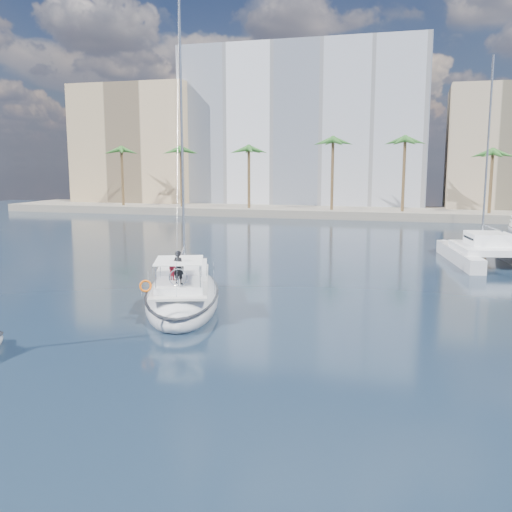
% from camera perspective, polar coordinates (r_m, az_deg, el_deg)
% --- Properties ---
extents(ground, '(160.00, 160.00, 0.00)m').
position_cam_1_polar(ground, '(30.80, 0.58, -6.00)').
color(ground, black).
rests_on(ground, ground).
extents(quay, '(120.00, 14.00, 1.20)m').
position_cam_1_polar(quay, '(90.33, 10.85, 4.31)').
color(quay, gray).
rests_on(quay, ground).
extents(building_modern, '(42.00, 16.00, 28.00)m').
position_cam_1_polar(building_modern, '(103.76, 4.92, 12.46)').
color(building_modern, white).
rests_on(building_modern, ground).
extents(building_tan_left, '(22.00, 14.00, 22.00)m').
position_cam_1_polar(building_tan_left, '(109.68, -11.38, 10.58)').
color(building_tan_left, tan).
rests_on(building_tan_left, ground).
extents(palm_left, '(3.60, 3.60, 12.30)m').
position_cam_1_polar(palm_left, '(95.36, -10.35, 10.40)').
color(palm_left, brown).
rests_on(palm_left, ground).
extents(palm_centre, '(3.60, 3.60, 12.30)m').
position_cam_1_polar(palm_centre, '(86.06, 10.80, 10.53)').
color(palm_centre, brown).
rests_on(palm_centre, ground).
extents(main_sloop, '(8.52, 13.84, 19.59)m').
position_cam_1_polar(main_sloop, '(33.65, -7.34, -3.76)').
color(main_sloop, silver).
rests_on(main_sloop, ground).
extents(catamaran, '(7.69, 12.31, 16.80)m').
position_cam_1_polar(catamaran, '(50.45, 22.19, 0.62)').
color(catamaran, silver).
rests_on(catamaran, ground).
extents(seagull, '(1.13, 0.48, 0.21)m').
position_cam_1_polar(seagull, '(33.25, -8.25, -3.63)').
color(seagull, silver).
rests_on(seagull, ground).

